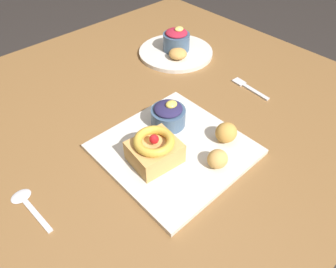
{
  "coord_description": "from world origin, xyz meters",
  "views": [
    {
      "loc": [
        -0.38,
        -0.51,
        1.25
      ],
      "look_at": [
        -0.04,
        -0.14,
        0.77
      ],
      "focal_mm": 33.05,
      "sensor_mm": 36.0,
      "label": 1
    }
  ],
  "objects_px": {
    "cake_slice": "(154,149)",
    "fritter_middle": "(226,133)",
    "back_plate": "(176,52)",
    "back_pastry": "(178,54)",
    "front_plate": "(174,149)",
    "fritter_front": "(218,159)",
    "back_ramekin": "(176,40)",
    "fork": "(248,87)",
    "spoon": "(28,204)",
    "berry_ramekin": "(168,115)"
  },
  "relations": [
    {
      "from": "cake_slice",
      "to": "back_ramekin",
      "type": "xyz_separation_m",
      "value": [
        0.37,
        0.32,
        0.0
      ]
    },
    {
      "from": "cake_slice",
      "to": "fritter_front",
      "type": "xyz_separation_m",
      "value": [
        0.09,
        -0.1,
        -0.01
      ]
    },
    {
      "from": "fork",
      "to": "fritter_middle",
      "type": "bearing_deg",
      "value": 118.8
    },
    {
      "from": "cake_slice",
      "to": "fritter_middle",
      "type": "relative_size",
      "value": 2.12
    },
    {
      "from": "back_plate",
      "to": "spoon",
      "type": "xyz_separation_m",
      "value": [
        -0.62,
        -0.23,
        -0.0
      ]
    },
    {
      "from": "back_pastry",
      "to": "fork",
      "type": "distance_m",
      "value": 0.25
    },
    {
      "from": "back_plate",
      "to": "back_pastry",
      "type": "bearing_deg",
      "value": -126.67
    },
    {
      "from": "fritter_front",
      "to": "back_pastry",
      "type": "distance_m",
      "value": 0.45
    },
    {
      "from": "fritter_front",
      "to": "spoon",
      "type": "bearing_deg",
      "value": 150.84
    },
    {
      "from": "cake_slice",
      "to": "spoon",
      "type": "bearing_deg",
      "value": 160.79
    },
    {
      "from": "fritter_middle",
      "to": "fork",
      "type": "height_order",
      "value": "fritter_middle"
    },
    {
      "from": "cake_slice",
      "to": "fork",
      "type": "relative_size",
      "value": 0.87
    },
    {
      "from": "cake_slice",
      "to": "berry_ramekin",
      "type": "distance_m",
      "value": 0.12
    },
    {
      "from": "front_plate",
      "to": "back_plate",
      "type": "bearing_deg",
      "value": 45.58
    },
    {
      "from": "front_plate",
      "to": "fritter_middle",
      "type": "bearing_deg",
      "value": -31.0
    },
    {
      "from": "front_plate",
      "to": "berry_ramekin",
      "type": "relative_size",
      "value": 3.61
    },
    {
      "from": "fritter_middle",
      "to": "spoon",
      "type": "height_order",
      "value": "fritter_middle"
    },
    {
      "from": "fork",
      "to": "berry_ramekin",
      "type": "bearing_deg",
      "value": 88.35
    },
    {
      "from": "spoon",
      "to": "back_plate",
      "type": "bearing_deg",
      "value": -73.44
    },
    {
      "from": "fritter_front",
      "to": "fork",
      "type": "bearing_deg",
      "value": 24.54
    },
    {
      "from": "berry_ramekin",
      "to": "back_plate",
      "type": "relative_size",
      "value": 0.34
    },
    {
      "from": "cake_slice",
      "to": "back_ramekin",
      "type": "bearing_deg",
      "value": 40.65
    },
    {
      "from": "back_ramekin",
      "to": "fritter_middle",
      "type": "bearing_deg",
      "value": -119.0
    },
    {
      "from": "back_ramekin",
      "to": "fork",
      "type": "xyz_separation_m",
      "value": [
        0.01,
        -0.29,
        -0.04
      ]
    },
    {
      "from": "back_plate",
      "to": "fritter_front",
      "type": "bearing_deg",
      "value": -123.87
    },
    {
      "from": "fork",
      "to": "spoon",
      "type": "height_order",
      "value": "same"
    },
    {
      "from": "front_plate",
      "to": "back_plate",
      "type": "xyz_separation_m",
      "value": [
        0.31,
        0.32,
        0.0
      ]
    },
    {
      "from": "front_plate",
      "to": "fritter_front",
      "type": "bearing_deg",
      "value": -72.98
    },
    {
      "from": "cake_slice",
      "to": "back_plate",
      "type": "bearing_deg",
      "value": 40.7
    },
    {
      "from": "front_plate",
      "to": "fritter_front",
      "type": "distance_m",
      "value": 0.11
    },
    {
      "from": "front_plate",
      "to": "fork",
      "type": "distance_m",
      "value": 0.33
    },
    {
      "from": "fritter_middle",
      "to": "back_plate",
      "type": "distance_m",
      "value": 0.43
    },
    {
      "from": "fork",
      "to": "spoon",
      "type": "distance_m",
      "value": 0.64
    },
    {
      "from": "back_pastry",
      "to": "spoon",
      "type": "height_order",
      "value": "back_pastry"
    },
    {
      "from": "back_plate",
      "to": "front_plate",
      "type": "bearing_deg",
      "value": -134.42
    },
    {
      "from": "cake_slice",
      "to": "fritter_front",
      "type": "bearing_deg",
      "value": -49.42
    },
    {
      "from": "front_plate",
      "to": "fork",
      "type": "relative_size",
      "value": 2.39
    },
    {
      "from": "cake_slice",
      "to": "back_pastry",
      "type": "relative_size",
      "value": 1.9
    },
    {
      "from": "back_plate",
      "to": "back_ramekin",
      "type": "bearing_deg",
      "value": 37.64
    },
    {
      "from": "fritter_front",
      "to": "back_plate",
      "type": "relative_size",
      "value": 0.19
    },
    {
      "from": "back_pastry",
      "to": "fork",
      "type": "xyz_separation_m",
      "value": [
        0.04,
        -0.24,
        -0.02
      ]
    },
    {
      "from": "front_plate",
      "to": "back_pastry",
      "type": "distance_m",
      "value": 0.4
    },
    {
      "from": "fritter_front",
      "to": "front_plate",
      "type": "bearing_deg",
      "value": 107.02
    },
    {
      "from": "fritter_front",
      "to": "back_pastry",
      "type": "bearing_deg",
      "value": 56.43
    },
    {
      "from": "fork",
      "to": "spoon",
      "type": "relative_size",
      "value": 0.99
    },
    {
      "from": "front_plate",
      "to": "back_ramekin",
      "type": "height_order",
      "value": "back_ramekin"
    },
    {
      "from": "front_plate",
      "to": "back_plate",
      "type": "height_order",
      "value": "same"
    },
    {
      "from": "fritter_middle",
      "to": "back_pastry",
      "type": "bearing_deg",
      "value": 62.45
    },
    {
      "from": "front_plate",
      "to": "cake_slice",
      "type": "relative_size",
      "value": 2.75
    },
    {
      "from": "fritter_front",
      "to": "fritter_middle",
      "type": "relative_size",
      "value": 0.88
    }
  ]
}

